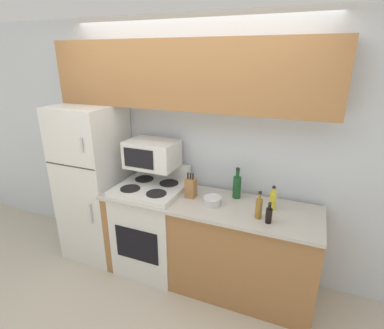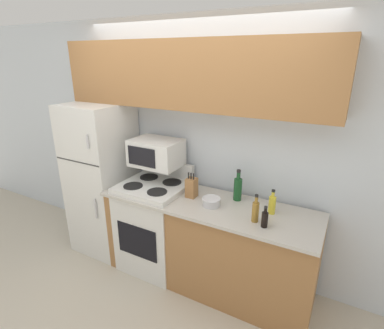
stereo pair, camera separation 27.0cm
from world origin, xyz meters
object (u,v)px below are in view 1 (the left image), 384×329
object	(u,v)px
bottle_wine_green	(237,186)
bottle_soy_sauce	(269,215)
bowl	(213,200)
refrigerator	(95,183)
knife_block	(191,187)
bottle_vinegar	(259,208)
bottle_cooking_spray	(273,200)
stove	(152,226)
microwave	(152,154)

from	to	relation	value
bottle_wine_green	bottle_soy_sauce	size ratio (longest dim) A/B	1.67
bowl	bottle_soy_sauce	bearing A→B (deg)	-13.45
refrigerator	knife_block	bearing A→B (deg)	0.35
bottle_soy_sauce	bottle_wine_green	bearing A→B (deg)	135.58
bottle_vinegar	bottle_cooking_spray	bearing A→B (deg)	67.00
bottle_soy_sauce	knife_block	bearing A→B (deg)	165.30
refrigerator	bottle_soy_sauce	world-z (taller)	refrigerator
knife_block	bottle_vinegar	distance (m)	0.69
bowl	bottle_cooking_spray	xyz separation A→B (m)	(0.51, 0.12, 0.05)
stove	bottle_wine_green	bearing A→B (deg)	12.13
knife_block	bottle_cooking_spray	bearing A→B (deg)	3.30
bowl	microwave	bearing A→B (deg)	167.20
stove	bottle_soy_sauce	size ratio (longest dim) A/B	6.20
refrigerator	bottle_wine_green	world-z (taller)	refrigerator
knife_block	bowl	xyz separation A→B (m)	(0.24, -0.08, -0.06)
refrigerator	bottle_wine_green	bearing A→B (deg)	5.67
bottle_vinegar	bottle_cooking_spray	world-z (taller)	bottle_vinegar
refrigerator	stove	xyz separation A→B (m)	(0.72, -0.03, -0.36)
bottle_vinegar	bottle_cooking_spray	xyz separation A→B (m)	(0.08, 0.20, -0.01)
microwave	bottle_cooking_spray	xyz separation A→B (m)	(1.21, -0.04, -0.26)
bowl	knife_block	bearing A→B (deg)	162.70
bottle_vinegar	knife_block	bearing A→B (deg)	167.04
microwave	bottle_cooking_spray	size ratio (longest dim) A/B	2.27
microwave	bowl	bearing A→B (deg)	-12.80
bowl	bottle_wine_green	world-z (taller)	bottle_wine_green
stove	bottle_vinegar	size ratio (longest dim) A/B	4.65
refrigerator	bowl	size ratio (longest dim) A/B	9.99
microwave	bottle_wine_green	xyz separation A→B (m)	(0.86, 0.07, -0.23)
stove	knife_block	distance (m)	0.66
bottle_cooking_spray	stove	bearing A→B (deg)	-176.34
stove	knife_block	xyz separation A→B (m)	(0.43, 0.03, 0.51)
knife_block	bottle_cooking_spray	distance (m)	0.76
stove	bottle_wine_green	size ratio (longest dim) A/B	3.72
stove	knife_block	world-z (taller)	knife_block
knife_block	bottle_soy_sauce	bearing A→B (deg)	-14.70
bottle_soy_sauce	bottle_vinegar	bearing A→B (deg)	153.40
stove	bottle_vinegar	world-z (taller)	bottle_vinegar
refrigerator	bowl	xyz separation A→B (m)	(1.40, -0.07, 0.09)
stove	bottle_cooking_spray	world-z (taller)	bottle_cooking_spray
bottle_cooking_spray	bottle_soy_sauce	xyz separation A→B (m)	(0.01, -0.24, -0.02)
knife_block	stove	bearing A→B (deg)	-175.71
refrigerator	bottle_soy_sauce	xyz separation A→B (m)	(1.92, -0.19, 0.12)
stove	bottle_soy_sauce	world-z (taller)	stove
knife_block	microwave	bearing A→B (deg)	169.69
refrigerator	stove	bearing A→B (deg)	-1.99
refrigerator	stove	size ratio (longest dim) A/B	1.54
knife_block	bottle_soy_sauce	world-z (taller)	knife_block
microwave	knife_block	bearing A→B (deg)	-10.31
bottle_vinegar	refrigerator	bearing A→B (deg)	175.36
refrigerator	bottle_cooking_spray	size ratio (longest dim) A/B	7.78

